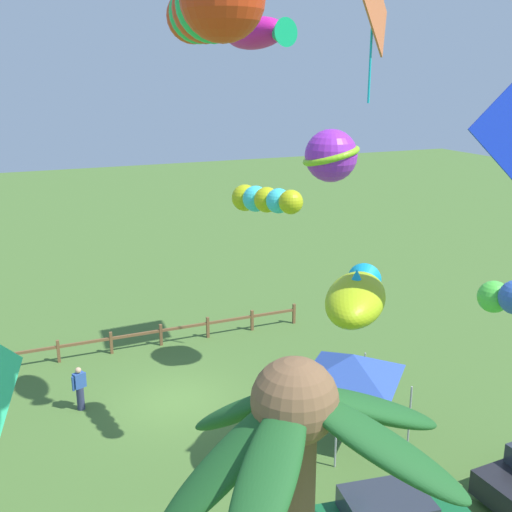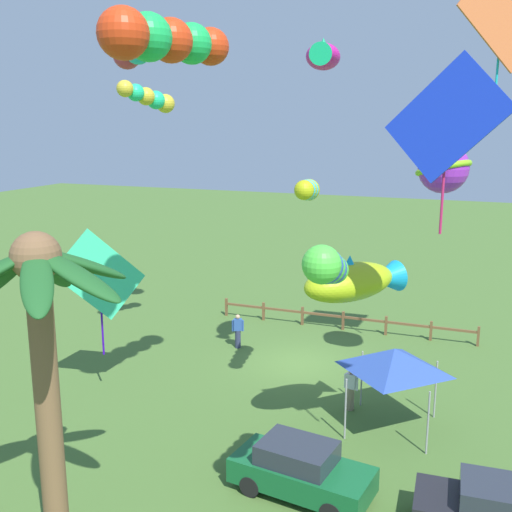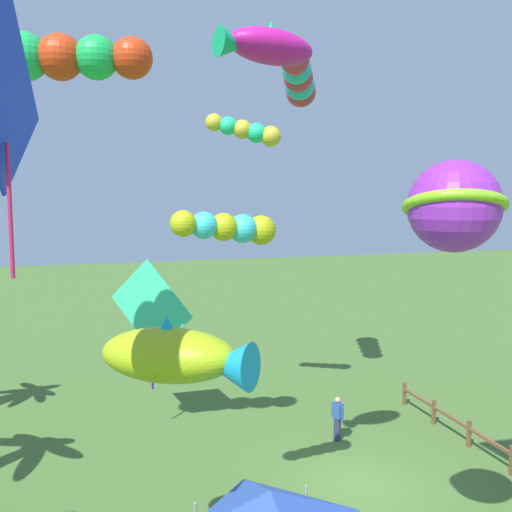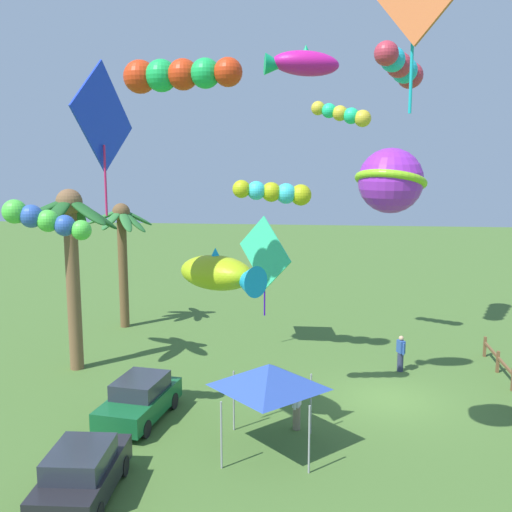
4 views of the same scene
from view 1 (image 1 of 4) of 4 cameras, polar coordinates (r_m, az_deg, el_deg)
name	(u,v)px [view 1 (image 1 of 4)]	position (r m, az deg, el deg)	size (l,w,h in m)	color
ground_plane	(177,401)	(23.16, -7.22, -12.95)	(120.00, 120.00, 0.00)	#476B2D
palm_tree_1	(294,507)	(8.91, 3.45, -21.78)	(4.22, 4.02, 7.88)	brown
rail_fence	(161,333)	(27.38, -8.63, -6.88)	(12.83, 0.12, 0.95)	brown
spectator_0	(295,410)	(20.86, 3.56, -13.81)	(0.54, 0.32, 1.59)	gray
spectator_1	(80,388)	(22.95, -15.71, -11.46)	(0.51, 0.36, 1.59)	#2D3351
festival_tent	(353,366)	(20.15, 8.79, -9.79)	(2.86, 2.86, 2.85)	#9E9EA3
kite_fish_0	(357,296)	(17.12, 9.12, -3.62)	(3.20, 3.49, 1.45)	#A6C218
kite_tube_1	(208,7)	(11.85, -4.42, 21.58)	(1.90, 4.85, 1.32)	red
kite_ball_2	(331,156)	(21.70, 6.82, 9.03)	(2.62, 2.63, 1.79)	purple
kite_fish_6	(258,33)	(17.52, 0.20, 19.59)	(1.56, 2.66, 1.07)	#CE188E
kite_diamond_7	(373,1)	(22.64, 10.58, 21.76)	(2.79, 2.57, 5.17)	#D56834
kite_tube_8	(264,199)	(16.93, 0.71, 5.15)	(1.12, 2.72, 0.91)	#B6C116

